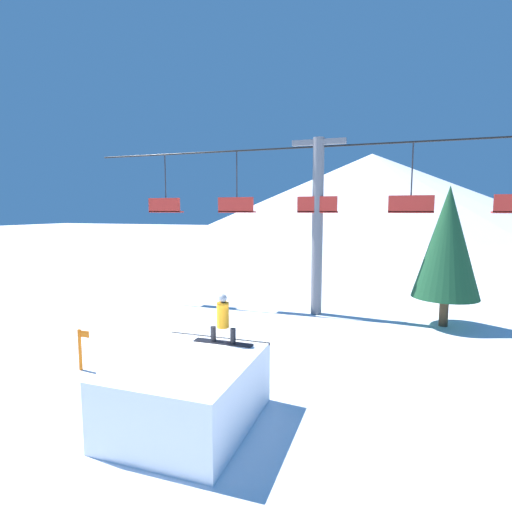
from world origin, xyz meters
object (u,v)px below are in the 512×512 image
snowboarder (223,320)px  distant_skier (446,289)px  pine_tree_near (448,242)px  trail_marker (80,348)px  snow_ramp (188,392)px

snowboarder → distant_skier: bearing=64.3°
pine_tree_near → trail_marker: (-10.89, -8.59, -2.81)m
snow_ramp → distant_skier: bearing=65.3°
snow_ramp → pine_tree_near: bearing=58.3°
snow_ramp → trail_marker: size_ratio=2.71×
trail_marker → distant_skier: (11.54, 13.50, -0.01)m
snow_ramp → pine_tree_near: size_ratio=0.59×
pine_tree_near → distant_skier: 5.70m
snow_ramp → trail_marker: 4.85m
snowboarder → trail_marker: bearing=175.0°
snowboarder → distant_skier: (6.69, 13.93, -1.44)m
snow_ramp → snowboarder: size_ratio=2.24×
trail_marker → pine_tree_near: bearing=38.3°
trail_marker → distant_skier: bearing=49.5°
snowboarder → distant_skier: size_ratio=1.24×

